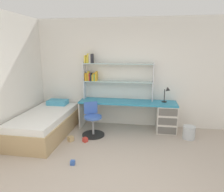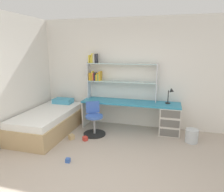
# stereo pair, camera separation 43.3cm
# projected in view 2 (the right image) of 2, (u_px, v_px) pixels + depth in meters

# --- Properties ---
(room_shell) EXTENTS (5.70, 6.44, 2.71)m
(room_shell) POSITION_uv_depth(u_px,v_px,m) (58.00, 80.00, 4.11)
(room_shell) COLOR white
(room_shell) RESTS_ON ground_plane
(desk) EXTENTS (2.37, 0.55, 0.71)m
(desk) POSITION_uv_depth(u_px,v_px,m) (156.00, 115.00, 4.89)
(desk) COLOR teal
(desk) RESTS_ON ground_plane
(bookshelf_hutch) EXTENTS (1.75, 0.22, 1.14)m
(bookshelf_hutch) POSITION_uv_depth(u_px,v_px,m) (111.00, 74.00, 5.12)
(bookshelf_hutch) COLOR silver
(bookshelf_hutch) RESTS_ON desk
(desk_lamp) EXTENTS (0.20, 0.17, 0.38)m
(desk_lamp) POSITION_uv_depth(u_px,v_px,m) (171.00, 93.00, 4.73)
(desk_lamp) COLOR black
(desk_lamp) RESTS_ON desk
(swivel_chair) EXTENTS (0.52, 0.52, 0.76)m
(swivel_chair) POSITION_uv_depth(u_px,v_px,m) (94.00, 122.00, 4.79)
(swivel_chair) COLOR black
(swivel_chair) RESTS_ON ground_plane
(bed_platform) EXTENTS (1.01, 1.98, 0.66)m
(bed_platform) POSITION_uv_depth(u_px,v_px,m) (49.00, 121.00, 4.90)
(bed_platform) COLOR tan
(bed_platform) RESTS_ON ground_plane
(waste_bin) EXTENTS (0.27, 0.27, 0.29)m
(waste_bin) POSITION_uv_depth(u_px,v_px,m) (192.00, 136.00, 4.41)
(waste_bin) COLOR silver
(waste_bin) RESTS_ON ground_plane
(toy_block_red_0) EXTENTS (0.13, 0.13, 0.09)m
(toy_block_red_0) POSITION_uv_depth(u_px,v_px,m) (85.00, 139.00, 4.50)
(toy_block_red_0) COLOR red
(toy_block_red_0) RESTS_ON ground_plane
(toy_block_blue_1) EXTENTS (0.08, 0.08, 0.08)m
(toy_block_blue_1) POSITION_uv_depth(u_px,v_px,m) (68.00, 160.00, 3.64)
(toy_block_blue_1) COLOR #3860B7
(toy_block_blue_1) RESTS_ON ground_plane
(toy_block_natural_2) EXTENTS (0.15, 0.15, 0.11)m
(toy_block_natural_2) POSITION_uv_depth(u_px,v_px,m) (71.00, 137.00, 4.57)
(toy_block_natural_2) COLOR tan
(toy_block_natural_2) RESTS_ON ground_plane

